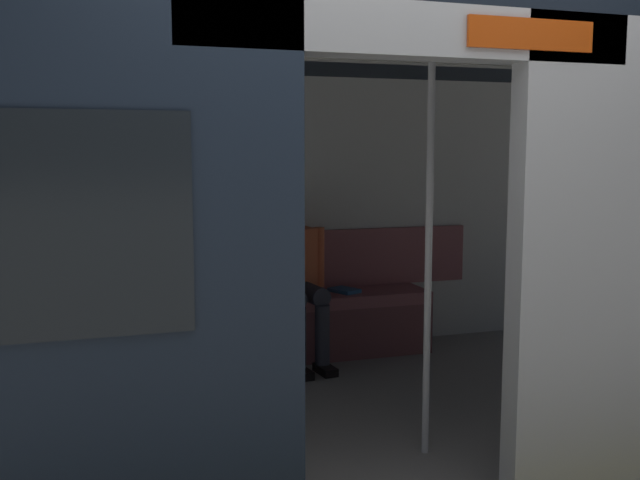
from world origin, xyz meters
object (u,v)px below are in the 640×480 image
object	(u,v)px
person_seated	(293,269)
handbag	(234,287)
train_car	(301,160)
grab_pole_door	(277,264)
grab_pole_far	(428,253)
bench_seat	(263,314)
book	(344,290)

from	to	relation	value
person_seated	handbag	world-z (taller)	person_seated
train_car	handbag	bearing A→B (deg)	-83.50
grab_pole_door	train_car	bearing A→B (deg)	-114.22
train_car	grab_pole_far	bearing A→B (deg)	124.30
bench_seat	train_car	bearing A→B (deg)	87.27
train_car	grab_pole_door	xyz separation A→B (m)	(0.35, 0.77, -0.45)
handbag	train_car	bearing A→B (deg)	96.50
train_car	bench_seat	size ratio (longest dim) A/B	2.49
person_seated	book	world-z (taller)	person_seated
bench_seat	handbag	world-z (taller)	handbag
book	person_seated	bearing A→B (deg)	-12.25
handbag	book	world-z (taller)	handbag
person_seated	grab_pole_door	distance (m)	2.00
train_car	bench_seat	world-z (taller)	train_car
handbag	grab_pole_door	bearing A→B (deg)	84.02
handbag	grab_pole_door	size ratio (longest dim) A/B	0.13
train_car	book	xyz separation A→B (m)	(-0.70, -1.19, -1.00)
book	train_car	bearing A→B (deg)	35.25
grab_pole_far	bench_seat	bearing A→B (deg)	-77.52
book	grab_pole_door	world-z (taller)	grab_pole_door
train_car	person_seated	distance (m)	1.38
book	grab_pole_door	xyz separation A→B (m)	(1.05, 1.96, 0.55)
grab_pole_door	person_seated	bearing A→B (deg)	-108.17
bench_seat	handbag	xyz separation A→B (m)	(0.19, -0.07, 0.20)
grab_pole_door	grab_pole_far	world-z (taller)	same
train_car	grab_pole_far	xyz separation A→B (m)	(-0.46, 0.67, -0.45)
train_car	grab_pole_door	distance (m)	0.96
train_car	person_seated	xyz separation A→B (m)	(-0.27, -1.10, -0.79)
bench_seat	grab_pole_far	world-z (taller)	grab_pole_far
handbag	grab_pole_door	world-z (taller)	grab_pole_door
person_seated	grab_pole_far	bearing A→B (deg)	96.18
handbag	grab_pole_far	bearing A→B (deg)	107.51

